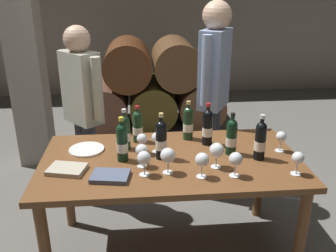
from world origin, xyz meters
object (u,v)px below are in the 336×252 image
at_px(wine_bottle_2, 125,132).
at_px(wine_bottle_4, 188,123).
at_px(wine_bottle_7, 122,142).
at_px(wine_glass_7, 236,160).
at_px(wine_glass_3, 168,156).
at_px(tasting_notebook, 110,176).
at_px(taster_seated_left, 83,104).
at_px(wine_bottle_3, 161,139).
at_px(wine_glass_4, 298,159).
at_px(leather_ledger, 67,169).
at_px(wine_bottle_5, 260,140).
at_px(wine_glass_1, 142,151).
at_px(wine_glass_2, 144,159).
at_px(sommelier_presenting, 214,85).
at_px(wine_bottle_0, 207,127).
at_px(wine_bottle_6, 232,136).
at_px(wine_glass_6, 202,160).
at_px(wine_glass_8, 142,140).
at_px(serving_plate, 87,149).
at_px(wine_glass_5, 157,138).
at_px(dining_table, 171,170).
at_px(wine_bottle_1, 138,126).

bearing_deg(wine_bottle_2, wine_bottle_4, 16.30).
distance_m(wine_bottle_7, wine_glass_7, 0.72).
distance_m(wine_glass_3, tasting_notebook, 0.36).
xyz_separation_m(wine_bottle_4, taster_seated_left, (-0.81, 0.41, 0.04)).
distance_m(wine_bottle_3, wine_glass_4, 0.85).
relative_size(wine_bottle_7, wine_glass_7, 1.92).
bearing_deg(wine_bottle_2, leather_ledger, -139.84).
distance_m(wine_bottle_5, wine_glass_7, 0.30).
relative_size(wine_glass_1, wine_glass_2, 0.97).
bearing_deg(wine_glass_7, wine_bottle_7, 158.20).
distance_m(leather_ledger, sommelier_presenting, 1.41).
relative_size(wine_bottle_0, wine_bottle_6, 1.05).
bearing_deg(wine_bottle_0, wine_glass_1, -147.34).
xyz_separation_m(wine_glass_6, taster_seated_left, (-0.81, 0.98, 0.05)).
bearing_deg(wine_bottle_4, wine_glass_2, -123.00).
bearing_deg(wine_glass_4, wine_glass_3, 173.67).
bearing_deg(wine_bottle_0, wine_bottle_7, -160.87).
bearing_deg(wine_glass_3, wine_glass_6, -19.54).
bearing_deg(wine_glass_6, wine_bottle_7, 150.94).
distance_m(wine_glass_2, tasting_notebook, 0.23).
height_order(wine_glass_4, wine_glass_8, wine_glass_4).
bearing_deg(wine_glass_2, tasting_notebook, -174.02).
bearing_deg(wine_bottle_3, leather_ledger, -167.56).
bearing_deg(serving_plate, taster_seated_left, 98.44).
bearing_deg(wine_glass_7, wine_bottle_5, 44.48).
xyz_separation_m(wine_glass_3, wine_glass_7, (0.39, -0.08, -0.01)).
distance_m(wine_glass_3, wine_glass_5, 0.30).
distance_m(dining_table, wine_bottle_6, 0.47).
relative_size(wine_glass_6, leather_ledger, 0.72).
relative_size(wine_bottle_1, wine_glass_6, 1.71).
xyz_separation_m(wine_bottle_6, tasting_notebook, (-0.79, -0.26, -0.11)).
bearing_deg(wine_bottle_3, wine_bottle_2, 144.95).
height_order(wine_bottle_0, wine_glass_3, wine_bottle_0).
bearing_deg(wine_bottle_2, taster_seated_left, 122.71).
height_order(wine_glass_3, wine_glass_7, wine_glass_3).
bearing_deg(taster_seated_left, wine_glass_1, -60.73).
bearing_deg(wine_bottle_3, taster_seated_left, 129.57).
distance_m(wine_glass_7, taster_seated_left, 1.41).
height_order(wine_glass_6, taster_seated_left, taster_seated_left).
bearing_deg(sommelier_presenting, serving_plate, -149.86).
distance_m(wine_bottle_2, serving_plate, 0.29).
bearing_deg(wine_bottle_1, taster_seated_left, 135.98).
height_order(wine_bottle_0, wine_glass_5, wine_bottle_0).
bearing_deg(wine_bottle_7, wine_bottle_2, 85.53).
xyz_separation_m(wine_bottle_0, wine_glass_6, (-0.12, -0.47, -0.02)).
bearing_deg(sommelier_presenting, tasting_notebook, -129.66).
distance_m(wine_bottle_1, wine_bottle_6, 0.67).
bearing_deg(tasting_notebook, wine_bottle_0, 42.60).
xyz_separation_m(wine_glass_3, leather_ledger, (-0.62, 0.07, -0.10)).
xyz_separation_m(wine_glass_2, tasting_notebook, (-0.20, -0.02, -0.10)).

